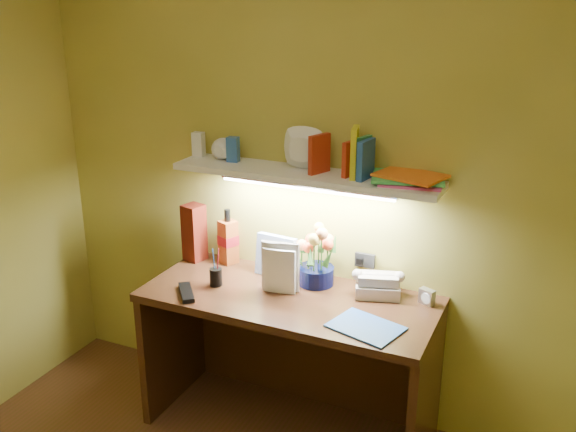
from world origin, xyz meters
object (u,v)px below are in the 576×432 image
object	(u,v)px
flower_bouquet	(316,254)
desk_clock	(427,297)
desk	(289,364)
whisky_bottle	(228,236)
telephone	(378,283)

from	to	relation	value
flower_bouquet	desk_clock	xyz separation A→B (m)	(0.55, 0.01, -0.12)
desk	flower_bouquet	bearing A→B (deg)	69.84
flower_bouquet	desk_clock	size ratio (longest dim) A/B	4.27
desk	whisky_bottle	xyz separation A→B (m)	(-0.45, 0.23, 0.52)
whisky_bottle	flower_bouquet	bearing A→B (deg)	-5.31
desk	telephone	distance (m)	0.61
desk	flower_bouquet	distance (m)	0.56
desk	telephone	xyz separation A→B (m)	(0.38, 0.19, 0.44)
telephone	desk	bearing A→B (deg)	-171.17
flower_bouquet	telephone	bearing A→B (deg)	1.17
desk	desk_clock	bearing A→B (deg)	17.14
telephone	whisky_bottle	size ratio (longest dim) A/B	0.69
desk	desk_clock	xyz separation A→B (m)	(0.61, 0.19, 0.41)
flower_bouquet	telephone	size ratio (longest dim) A/B	1.50
telephone	desk_clock	size ratio (longest dim) A/B	2.84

